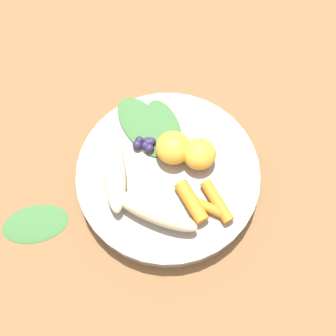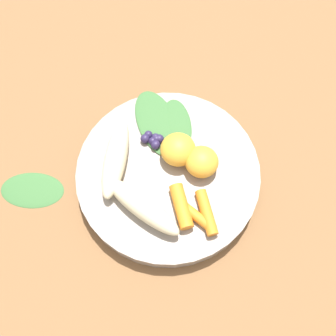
{
  "view_description": "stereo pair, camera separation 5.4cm",
  "coord_description": "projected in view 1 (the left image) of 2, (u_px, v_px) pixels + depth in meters",
  "views": [
    {
      "loc": [
        0.05,
        -0.2,
        0.54
      ],
      "look_at": [
        0.0,
        0.0,
        0.04
      ],
      "focal_mm": 40.44,
      "sensor_mm": 36.0,
      "label": 1
    },
    {
      "loc": [
        0.1,
        -0.18,
        0.54
      ],
      "look_at": [
        0.0,
        0.0,
        0.04
      ],
      "focal_mm": 40.44,
      "sensor_mm": 36.0,
      "label": 2
    }
  ],
  "objects": [
    {
      "name": "kale_leaf_right",
      "position": [
        144.0,
        127.0,
        0.58
      ],
      "size": [
        0.13,
        0.12,
        0.01
      ],
      "primitive_type": "ellipsoid",
      "rotation": [
        0.0,
        0.0,
        8.73
      ],
      "color": "#3D7038",
      "rests_on": "bowl"
    },
    {
      "name": "carrot_mid_right",
      "position": [
        217.0,
        201.0,
        0.53
      ],
      "size": [
        0.06,
        0.06,
        0.02
      ],
      "primitive_type": "cylinder",
      "rotation": [
        0.0,
        1.57,
        5.47
      ],
      "color": "orange",
      "rests_on": "bowl"
    },
    {
      "name": "ground_plane",
      "position": [
        168.0,
        178.0,
        0.58
      ],
      "size": [
        2.4,
        2.4,
        0.0
      ],
      "primitive_type": "plane",
      "color": "brown"
    },
    {
      "name": "orange_segment_near",
      "position": [
        171.0,
        147.0,
        0.55
      ],
      "size": [
        0.05,
        0.05,
        0.04
      ],
      "primitive_type": "ellipsoid",
      "color": "#F4A833",
      "rests_on": "bowl"
    },
    {
      "name": "banana_peeled_right",
      "position": [
        114.0,
        171.0,
        0.53
      ],
      "size": [
        0.07,
        0.13,
        0.03
      ],
      "primitive_type": "ellipsoid",
      "rotation": [
        0.0,
        0.0,
        5.09
      ],
      "color": "beige",
      "rests_on": "bowl"
    },
    {
      "name": "orange_segment_far",
      "position": [
        199.0,
        154.0,
        0.54
      ],
      "size": [
        0.05,
        0.05,
        0.04
      ],
      "primitive_type": "ellipsoid",
      "color": "#F4A833",
      "rests_on": "bowl"
    },
    {
      "name": "carrot_front",
      "position": [
        191.0,
        202.0,
        0.52
      ],
      "size": [
        0.06,
        0.06,
        0.02
      ],
      "primitive_type": "cylinder",
      "rotation": [
        0.0,
        1.57,
        5.48
      ],
      "color": "orange",
      "rests_on": "bowl"
    },
    {
      "name": "blueberry_pile",
      "position": [
        147.0,
        144.0,
        0.56
      ],
      "size": [
        0.05,
        0.03,
        0.01
      ],
      "color": "#2D234C",
      "rests_on": "bowl"
    },
    {
      "name": "banana_peeled_left",
      "position": [
        153.0,
        211.0,
        0.51
      ],
      "size": [
        0.13,
        0.05,
        0.03
      ],
      "primitive_type": "ellipsoid",
      "rotation": [
        0.0,
        0.0,
        6.15
      ],
      "color": "beige",
      "rests_on": "bowl"
    },
    {
      "name": "bowl",
      "position": [
        168.0,
        175.0,
        0.57
      ],
      "size": [
        0.27,
        0.27,
        0.03
      ],
      "primitive_type": "cylinder",
      "color": "gray",
      "rests_on": "ground_plane"
    },
    {
      "name": "carrot_mid_left",
      "position": [
        208.0,
        207.0,
        0.52
      ],
      "size": [
        0.06,
        0.02,
        0.01
      ],
      "primitive_type": "cylinder",
      "rotation": [
        0.0,
        1.57,
        6.12
      ],
      "color": "orange",
      "rests_on": "bowl"
    },
    {
      "name": "kale_leaf_stray",
      "position": [
        35.0,
        224.0,
        0.55
      ],
      "size": [
        0.11,
        0.09,
        0.01
      ],
      "primitive_type": "ellipsoid",
      "rotation": [
        0.0,
        0.0,
        3.59
      ],
      "color": "#3D7038",
      "rests_on": "ground_plane"
    },
    {
      "name": "kale_leaf_left",
      "position": [
        164.0,
        125.0,
        0.58
      ],
      "size": [
        0.09,
        0.1,
        0.01
      ],
      "primitive_type": "ellipsoid",
      "rotation": [
        0.0,
        0.0,
        8.5
      ],
      "color": "#3D7038",
      "rests_on": "bowl"
    },
    {
      "name": "coconut_shred_patch",
      "position": [
        146.0,
        128.0,
        0.58
      ],
      "size": [
        0.05,
        0.05,
        0.0
      ],
      "primitive_type": "cylinder",
      "color": "white",
      "rests_on": "bowl"
    }
  ]
}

